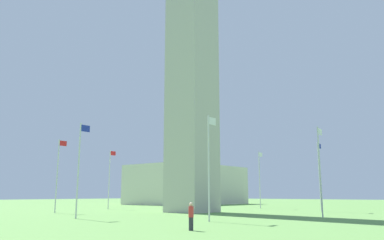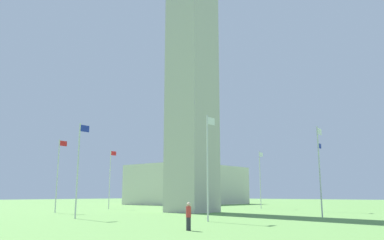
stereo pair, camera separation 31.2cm
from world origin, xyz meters
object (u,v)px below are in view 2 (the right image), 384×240
Objects in this scene: flagpole_ne at (184,178)px; distant_building at (189,185)px; flagpole_n at (260,177)px; flagpole_sw at (208,162)px; flagpole_w at (320,167)px; flagpole_nw at (320,173)px; obelisk_monument at (192,35)px; flagpole_e at (110,177)px; person_red_shirt at (189,217)px; flagpole_se at (58,172)px; flagpole_s at (78,166)px.

distant_building is at bearing 39.21° from flagpole_ne.
flagpole_n and flagpole_ne have the same top height.
flagpole_sw and flagpole_w have the same top height.
flagpole_nw is (23.47, -0.00, 0.00)m from flagpole_sw.
obelisk_monument is 24.84m from flagpole_n.
flagpole_n and flagpole_e have the same top height.
flagpole_nw is at bearing 22.50° from flagpole_w.
flagpole_e is 37.69m from person_red_shirt.
flagpole_ne is 1.00× the size of flagpole_sw.
flagpole_nw is at bearing -35.21° from person_red_shirt.
flagpole_w is at bearing -89.81° from obelisk_monument.
flagpole_e is 1.00× the size of flagpole_se.
flagpole_sw is 1.00× the size of flagpole_w.
flagpole_ne is 1.00× the size of flagpole_w.
flagpole_ne and flagpole_nw have the same top height.
person_red_shirt is 64.08m from distant_building.
obelisk_monument is at bearing -135.13° from flagpole_ne.
obelisk_monument reaches higher than flagpole_n.
obelisk_monument is 5.22× the size of flagpole_n.
obelisk_monument is 5.22× the size of flagpole_nw.
flagpole_w is at bearing -22.50° from flagpole_sw.
flagpole_sw is (-28.33, -11.73, 0.00)m from flagpole_n.
distant_building is (12.85, 26.18, -0.66)m from flagpole_n.
flagpole_s is at bearing -150.37° from distant_building.
obelisk_monument is 24.77m from flagpole_s.
flagpole_w is (-16.59, -16.59, 0.00)m from flagpole_n.
person_red_shirt is at bearing -156.02° from flagpole_n.
flagpole_s is 23.47m from flagpole_w.
obelisk_monument is 24.78m from flagpole_se.
obelisk_monument reaches higher than flagpole_sw.
flagpole_s is 30.66m from flagpole_nw.
flagpole_e is 1.00× the size of flagpole_w.
flagpole_e and flagpole_w have the same top height.
obelisk_monument reaches higher than flagpole_nw.
flagpole_s is 5.22× the size of person_red_shirt.
person_red_shirt is (-18.87, 0.81, -4.01)m from flagpole_w.
flagpole_n is 5.22× the size of person_red_shirt.
flagpole_ne and flagpole_se have the same top height.
flagpole_se is at bearing 32.71° from person_red_shirt.
flagpole_w is at bearing -124.54° from distant_building.
flagpole_e and flagpole_s have the same top height.
flagpole_n is 1.00× the size of flagpole_e.
flagpole_e is at bearing 112.50° from flagpole_nw.
flagpole_sw and flagpole_nw have the same top height.
person_red_shirt is (-18.87, -32.37, -4.01)m from flagpole_e.
obelisk_monument is 27.25× the size of person_red_shirt.
distant_building is (29.44, 42.77, -0.66)m from flagpole_w.
flagpole_nw is (-0.00, -23.47, 0.00)m from flagpole_ne.
obelisk_monument is at bearing -2.76° from person_red_shirt.
flagpole_sw is (-11.68, -11.73, -18.44)m from obelisk_monument.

